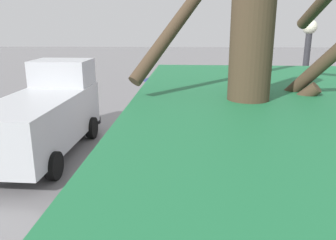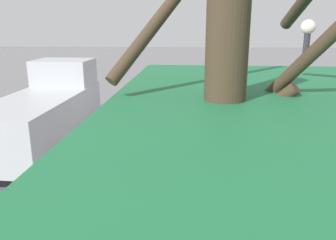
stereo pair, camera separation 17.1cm
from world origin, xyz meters
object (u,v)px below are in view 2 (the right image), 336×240
object	(u,v)px
pedestrian_pink_side	(158,89)
street_lamp	(301,96)
cargo_van_parked_right	(45,113)
shopping_cart_vendor	(182,131)
pedestrian_black_side	(214,99)
hand_dolly_boxes	(144,131)

from	to	relation	value
pedestrian_pink_side	street_lamp	distance (m)	5.82
pedestrian_pink_side	street_lamp	xyz separation A→B (m)	(-3.27, 4.75, 0.80)
cargo_van_parked_right	pedestrian_pink_side	xyz separation A→B (m)	(-3.23, -1.94, 0.39)
cargo_van_parked_right	shopping_cart_vendor	distance (m)	4.15
cargo_van_parked_right	street_lamp	size ratio (longest dim) A/B	1.41
shopping_cart_vendor	pedestrian_black_side	size ratio (longest dim) A/B	0.49
cargo_van_parked_right	street_lamp	xyz separation A→B (m)	(-6.51, 2.81, 1.19)
cargo_van_parked_right	pedestrian_pink_side	distance (m)	3.79
hand_dolly_boxes	cargo_van_parked_right	bearing A→B (deg)	10.45
pedestrian_pink_side	pedestrian_black_side	size ratio (longest dim) A/B	1.00
cargo_van_parked_right	hand_dolly_boxes	bearing A→B (deg)	-169.55
pedestrian_pink_side	street_lamp	bearing A→B (deg)	124.55
hand_dolly_boxes	pedestrian_pink_side	size ratio (longest dim) A/B	0.61
shopping_cart_vendor	street_lamp	bearing A→B (deg)	126.93
street_lamp	pedestrian_pink_side	bearing A→B (deg)	-55.45
street_lamp	shopping_cart_vendor	bearing A→B (deg)	-53.07
shopping_cart_vendor	pedestrian_black_side	world-z (taller)	pedestrian_black_side
pedestrian_black_side	street_lamp	xyz separation A→B (m)	(-1.45, 3.29, 0.80)
cargo_van_parked_right	hand_dolly_boxes	size ratio (longest dim) A/B	4.13
cargo_van_parked_right	pedestrian_pink_side	world-z (taller)	cargo_van_parked_right
shopping_cart_vendor	hand_dolly_boxes	size ratio (longest dim) A/B	0.79
pedestrian_pink_side	shopping_cart_vendor	bearing A→B (deg)	119.09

